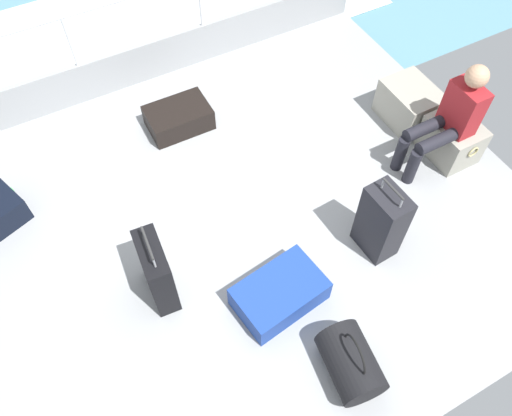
{
  "coord_description": "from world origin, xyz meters",
  "views": [
    {
      "loc": [
        2.32,
        -1.08,
        3.87
      ],
      "look_at": [
        0.11,
        0.12,
        0.25
      ],
      "focal_mm": 35.86,
      "sensor_mm": 36.0,
      "label": 1
    }
  ],
  "objects_px": {
    "suitcase_4": "(157,271)",
    "duffel_bag": "(351,363)",
    "suitcase_1": "(280,294)",
    "cargo_crate_1": "(452,139)",
    "suitcase_0": "(381,222)",
    "cargo_crate_0": "(409,104)",
    "suitcase_2": "(179,118)",
    "passenger_seated": "(449,118)"
  },
  "relations": [
    {
      "from": "passenger_seated",
      "to": "suitcase_0",
      "type": "bearing_deg",
      "value": -64.14
    },
    {
      "from": "cargo_crate_1",
      "to": "suitcase_1",
      "type": "relative_size",
      "value": 0.72
    },
    {
      "from": "suitcase_2",
      "to": "duffel_bag",
      "type": "height_order",
      "value": "duffel_bag"
    },
    {
      "from": "cargo_crate_0",
      "to": "cargo_crate_1",
      "type": "relative_size",
      "value": 1.12
    },
    {
      "from": "suitcase_2",
      "to": "duffel_bag",
      "type": "relative_size",
      "value": 1.15
    },
    {
      "from": "suitcase_2",
      "to": "cargo_crate_1",
      "type": "bearing_deg",
      "value": 53.74
    },
    {
      "from": "suitcase_4",
      "to": "cargo_crate_0",
      "type": "bearing_deg",
      "value": 101.69
    },
    {
      "from": "passenger_seated",
      "to": "suitcase_2",
      "type": "xyz_separation_m",
      "value": [
        -1.6,
        -2.0,
        -0.46
      ]
    },
    {
      "from": "cargo_crate_0",
      "to": "suitcase_0",
      "type": "relative_size",
      "value": 0.74
    },
    {
      "from": "cargo_crate_1",
      "to": "suitcase_0",
      "type": "xyz_separation_m",
      "value": [
        0.52,
        -1.26,
        0.16
      ]
    },
    {
      "from": "passenger_seated",
      "to": "duffel_bag",
      "type": "height_order",
      "value": "passenger_seated"
    },
    {
      "from": "cargo_crate_0",
      "to": "suitcase_4",
      "type": "distance_m",
      "value": 3.05
    },
    {
      "from": "cargo_crate_1",
      "to": "passenger_seated",
      "type": "height_order",
      "value": "passenger_seated"
    },
    {
      "from": "passenger_seated",
      "to": "suitcase_2",
      "type": "bearing_deg",
      "value": -128.69
    },
    {
      "from": "suitcase_1",
      "to": "cargo_crate_1",
      "type": "bearing_deg",
      "value": 104.63
    },
    {
      "from": "suitcase_2",
      "to": "duffel_bag",
      "type": "xyz_separation_m",
      "value": [
        2.93,
        0.09,
        0.06
      ]
    },
    {
      "from": "suitcase_0",
      "to": "suitcase_4",
      "type": "distance_m",
      "value": 1.85
    },
    {
      "from": "duffel_bag",
      "to": "suitcase_0",
      "type": "bearing_deg",
      "value": 134.39
    },
    {
      "from": "passenger_seated",
      "to": "duffel_bag",
      "type": "relative_size",
      "value": 1.96
    },
    {
      "from": "suitcase_1",
      "to": "suitcase_4",
      "type": "bearing_deg",
      "value": -124.15
    },
    {
      "from": "cargo_crate_1",
      "to": "duffel_bag",
      "type": "distance_m",
      "value": 2.47
    },
    {
      "from": "suitcase_1",
      "to": "suitcase_4",
      "type": "distance_m",
      "value": 0.99
    },
    {
      "from": "cargo_crate_1",
      "to": "suitcase_2",
      "type": "xyz_separation_m",
      "value": [
        -1.6,
        -2.18,
        -0.08
      ]
    },
    {
      "from": "suitcase_4",
      "to": "duffel_bag",
      "type": "bearing_deg",
      "value": 36.97
    },
    {
      "from": "cargo_crate_1",
      "to": "suitcase_0",
      "type": "bearing_deg",
      "value": -67.5
    },
    {
      "from": "suitcase_4",
      "to": "cargo_crate_1",
      "type": "bearing_deg",
      "value": 90.88
    },
    {
      "from": "cargo_crate_1",
      "to": "passenger_seated",
      "type": "distance_m",
      "value": 0.42
    },
    {
      "from": "suitcase_2",
      "to": "passenger_seated",
      "type": "bearing_deg",
      "value": 51.31
    },
    {
      "from": "passenger_seated",
      "to": "suitcase_4",
      "type": "height_order",
      "value": "passenger_seated"
    },
    {
      "from": "cargo_crate_1",
      "to": "suitcase_4",
      "type": "xyz_separation_m",
      "value": [
        0.05,
        -3.05,
        0.12
      ]
    },
    {
      "from": "cargo_crate_0",
      "to": "suitcase_2",
      "type": "height_order",
      "value": "cargo_crate_0"
    },
    {
      "from": "suitcase_4",
      "to": "duffel_bag",
      "type": "distance_m",
      "value": 1.61
    },
    {
      "from": "cargo_crate_0",
      "to": "passenger_seated",
      "type": "distance_m",
      "value": 0.69
    },
    {
      "from": "cargo_crate_0",
      "to": "cargo_crate_1",
      "type": "xyz_separation_m",
      "value": [
        0.57,
        0.07,
        -0.0
      ]
    },
    {
      "from": "suitcase_1",
      "to": "duffel_bag",
      "type": "xyz_separation_m",
      "value": [
        0.74,
        0.17,
        0.06
      ]
    },
    {
      "from": "suitcase_2",
      "to": "duffel_bag",
      "type": "bearing_deg",
      "value": 1.83
    },
    {
      "from": "duffel_bag",
      "to": "suitcase_2",
      "type": "bearing_deg",
      "value": -178.17
    },
    {
      "from": "suitcase_2",
      "to": "suitcase_0",
      "type": "bearing_deg",
      "value": 23.42
    },
    {
      "from": "cargo_crate_0",
      "to": "suitcase_1",
      "type": "relative_size",
      "value": 0.8
    },
    {
      "from": "passenger_seated",
      "to": "suitcase_0",
      "type": "relative_size",
      "value": 1.34
    },
    {
      "from": "cargo_crate_1",
      "to": "suitcase_4",
      "type": "height_order",
      "value": "suitcase_4"
    },
    {
      "from": "suitcase_4",
      "to": "duffel_bag",
      "type": "relative_size",
      "value": 1.37
    }
  ]
}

